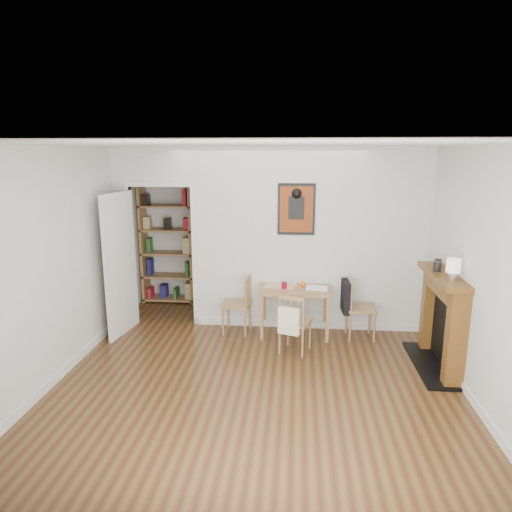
# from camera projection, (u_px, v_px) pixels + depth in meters

# --- Properties ---
(ground) EXTENTS (5.20, 5.20, 0.00)m
(ground) POSITION_uv_depth(u_px,v_px,m) (259.00, 368.00, 5.47)
(ground) COLOR #553B1B
(ground) RESTS_ON ground
(room_shell) EXTENTS (5.20, 5.20, 5.20)m
(room_shell) POSITION_uv_depth(u_px,v_px,m) (275.00, 241.00, 6.48)
(room_shell) COLOR beige
(room_shell) RESTS_ON ground
(dining_table) EXTENTS (1.00, 0.63, 0.68)m
(dining_table) POSITION_uv_depth(u_px,v_px,m) (295.00, 294.00, 6.37)
(dining_table) COLOR olive
(dining_table) RESTS_ON ground
(chair_left) EXTENTS (0.46, 0.46, 0.83)m
(chair_left) POSITION_uv_depth(u_px,v_px,m) (237.00, 304.00, 6.47)
(chair_left) COLOR #9F7B4A
(chair_left) RESTS_ON ground
(chair_right) EXTENTS (0.50, 0.45, 0.85)m
(chair_right) POSITION_uv_depth(u_px,v_px,m) (359.00, 308.00, 6.27)
(chair_right) COLOR #9F7B4A
(chair_right) RESTS_ON ground
(chair_front) EXTENTS (0.50, 0.54, 0.79)m
(chair_front) POSITION_uv_depth(u_px,v_px,m) (295.00, 322.00, 5.83)
(chair_front) COLOR #9F7B4A
(chair_front) RESTS_ON ground
(bookshelf) EXTENTS (0.89, 0.36, 2.12)m
(bookshelf) POSITION_uv_depth(u_px,v_px,m) (168.00, 242.00, 7.73)
(bookshelf) COLOR olive
(bookshelf) RESTS_ON ground
(fireplace) EXTENTS (0.45, 1.25, 1.16)m
(fireplace) POSITION_uv_depth(u_px,v_px,m) (443.00, 318.00, 5.38)
(fireplace) COLOR brown
(fireplace) RESTS_ON ground
(red_glass) EXTENTS (0.08, 0.08, 0.10)m
(red_glass) POSITION_uv_depth(u_px,v_px,m) (284.00, 285.00, 6.31)
(red_glass) COLOR maroon
(red_glass) RESTS_ON dining_table
(orange_fruit) EXTENTS (0.07, 0.07, 0.07)m
(orange_fruit) POSITION_uv_depth(u_px,v_px,m) (303.00, 284.00, 6.40)
(orange_fruit) COLOR #FF5F0D
(orange_fruit) RESTS_ON dining_table
(placemat) EXTENTS (0.48, 0.40, 0.00)m
(placemat) POSITION_uv_depth(u_px,v_px,m) (280.00, 285.00, 6.47)
(placemat) COLOR beige
(placemat) RESTS_ON dining_table
(notebook) EXTENTS (0.32, 0.25, 0.01)m
(notebook) POSITION_uv_depth(u_px,v_px,m) (317.00, 288.00, 6.33)
(notebook) COLOR white
(notebook) RESTS_ON dining_table
(mantel_lamp) EXTENTS (0.15, 0.15, 0.24)m
(mantel_lamp) POSITION_uv_depth(u_px,v_px,m) (453.00, 267.00, 4.95)
(mantel_lamp) COLOR silver
(mantel_lamp) RESTS_ON fireplace
(ceramic_jar_a) EXTENTS (0.10, 0.10, 0.12)m
(ceramic_jar_a) POSITION_uv_depth(u_px,v_px,m) (437.00, 266.00, 5.35)
(ceramic_jar_a) COLOR black
(ceramic_jar_a) RESTS_ON fireplace
(ceramic_jar_b) EXTENTS (0.08, 0.08, 0.10)m
(ceramic_jar_b) POSITION_uv_depth(u_px,v_px,m) (438.00, 263.00, 5.55)
(ceramic_jar_b) COLOR black
(ceramic_jar_b) RESTS_ON fireplace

